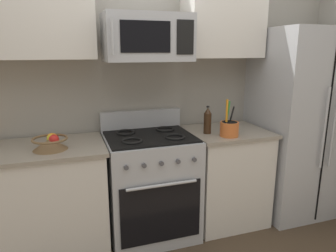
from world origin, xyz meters
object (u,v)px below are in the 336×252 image
object	(u,v)px
microwave	(147,38)
fruit_basket	(51,142)
range_oven	(150,184)
bottle_soy	(208,121)
refrigerator	(297,123)
utensil_crock	(229,128)

from	to	relation	value
microwave	fruit_basket	distance (m)	1.11
range_oven	bottle_soy	distance (m)	0.76
fruit_basket	bottle_soy	xyz separation A→B (m)	(1.32, 0.04, 0.06)
range_oven	refrigerator	bearing A→B (deg)	-0.64
microwave	utensil_crock	distance (m)	1.03
microwave	bottle_soy	xyz separation A→B (m)	(0.53, -0.07, -0.71)
utensil_crock	fruit_basket	size ratio (longest dim) A/B	1.23
bottle_soy	utensil_crock	bearing A→B (deg)	-46.31
range_oven	microwave	bearing A→B (deg)	90.08
refrigerator	bottle_soy	world-z (taller)	refrigerator
refrigerator	microwave	bearing A→B (deg)	178.29
range_oven	utensil_crock	world-z (taller)	utensil_crock
utensil_crock	bottle_soy	distance (m)	0.21
refrigerator	microwave	size ratio (longest dim) A/B	2.65
utensil_crock	bottle_soy	bearing A→B (deg)	133.69
utensil_crock	microwave	bearing A→B (deg)	161.88
range_oven	refrigerator	distance (m)	1.61
microwave	bottle_soy	bearing A→B (deg)	-7.84
range_oven	microwave	distance (m)	1.26
microwave	utensil_crock	bearing A→B (deg)	-18.12
fruit_basket	bottle_soy	distance (m)	1.32
range_oven	microwave	world-z (taller)	microwave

